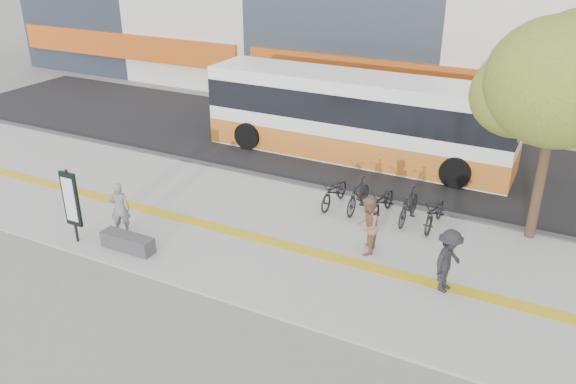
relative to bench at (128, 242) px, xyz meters
The scene contains 13 objects.
ground 2.88m from the bench, 24.78° to the left, with size 120.00×120.00×0.00m, color slate.
sidewalk 3.76m from the bench, 46.08° to the left, with size 40.00×7.00×0.08m, color gray.
tactile_strip 3.41m from the bench, 40.24° to the left, with size 40.00×0.45×0.01m, color gold.
street 10.53m from the bench, 75.70° to the left, with size 40.00×8.00×0.06m, color black.
curb 6.73m from the bench, 67.25° to the left, with size 40.00×0.25×0.14m, color #39393C.
bench is the anchor object (origin of this frame).
signboard 1.94m from the bench, 169.19° to the right, with size 0.55×0.10×2.20m.
street_tree 12.23m from the bench, 31.62° to the left, with size 4.40×3.80×6.31m.
bus 10.21m from the bench, 73.22° to the left, with size 11.79×2.80×3.14m.
bicycle_row 7.63m from the bench, 42.98° to the left, with size 3.90×1.84×1.06m.
seated_woman 1.19m from the bench, 140.01° to the left, with size 0.58×0.38×1.59m, color black.
pedestrian_tan 6.60m from the bench, 25.93° to the left, with size 0.80×0.62×1.65m, color #8F6244.
pedestrian_dark 8.55m from the bench, 13.96° to the left, with size 1.07×0.61×1.65m, color black.
Camera 1 is at (7.77, -11.62, 8.27)m, focal length 36.32 mm.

